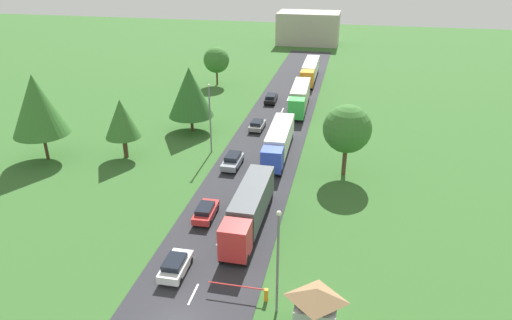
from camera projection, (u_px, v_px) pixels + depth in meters
name	position (u px, v px, depth m)	size (l,w,h in m)	color
road	(252.00, 174.00, 54.41)	(10.00, 140.00, 0.06)	#2B2B30
lane_marking_centre	(246.00, 185.00, 51.95)	(0.16, 121.12, 0.01)	white
truck_lead	(249.00, 208.00, 43.38)	(2.60, 12.48, 3.65)	red
truck_second	(279.00, 140.00, 58.58)	(2.76, 12.99, 3.42)	blue
truck_third	(300.00, 97.00, 74.77)	(2.85, 12.79, 3.73)	green
truck_fourth	(310.00, 70.00, 91.03)	(2.60, 14.66, 3.42)	orange
car_lead	(175.00, 266.00, 37.66)	(1.84, 3.93, 1.49)	white
car_second	(206.00, 211.00, 45.32)	(1.83, 4.14, 1.44)	red
car_third	(233.00, 161.00, 55.84)	(1.94, 4.42, 1.56)	#8C939E
car_fourth	(257.00, 125.00, 67.04)	(1.90, 3.94, 1.41)	gray
car_fifth	(271.00, 98.00, 78.67)	(1.96, 4.63, 1.41)	black
guard_booth	(315.00, 311.00, 31.43)	(3.21, 2.87, 3.88)	#B2B2B7
barrier_gate	(256.00, 292.00, 35.05)	(4.64, 0.28, 1.05)	orange
person_second	(307.00, 299.00, 34.09)	(0.38, 0.22, 1.69)	yellow
lamppost_lead	(278.00, 258.00, 32.14)	(0.36, 0.36, 8.58)	slate
lamppost_second	(210.00, 115.00, 58.18)	(0.36, 0.36, 9.05)	slate
tree_oak	(122.00, 119.00, 56.68)	(4.38, 4.38, 7.60)	#513823
tree_birch	(347.00, 129.00, 52.13)	(5.49, 5.49, 8.43)	#513823
tree_pine	(190.00, 92.00, 64.71)	(6.35, 6.35, 9.28)	#513823
tree_elm	(216.00, 60.00, 87.15)	(4.82, 4.82, 7.17)	#513823
tree_ash	(37.00, 105.00, 55.38)	(6.71, 6.71, 10.81)	#513823
distant_building	(308.00, 28.00, 124.22)	(16.13, 10.24, 8.21)	#B2A899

